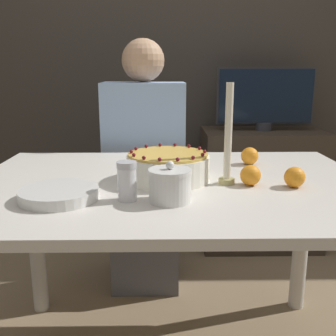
% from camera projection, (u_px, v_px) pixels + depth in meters
% --- Properties ---
extents(wall_behind, '(8.00, 0.05, 2.60)m').
position_uv_depth(wall_behind, '(166.00, 40.00, 2.54)').
color(wall_behind, '#38332D').
rests_on(wall_behind, ground_plane).
extents(dining_table, '(1.35, 0.94, 0.75)m').
position_uv_depth(dining_table, '(172.00, 213.00, 1.35)').
color(dining_table, beige).
rests_on(dining_table, ground_plane).
extents(cake, '(0.28, 0.28, 0.11)m').
position_uv_depth(cake, '(168.00, 167.00, 1.31)').
color(cake, white).
rests_on(cake, dining_table).
extents(sugar_bowl, '(0.12, 0.12, 0.12)m').
position_uv_depth(sugar_bowl, '(170.00, 185.00, 1.10)').
color(sugar_bowl, silver).
rests_on(sugar_bowl, dining_table).
extents(sugar_shaker, '(0.06, 0.06, 0.11)m').
position_uv_depth(sugar_shaker, '(127.00, 181.00, 1.11)').
color(sugar_shaker, white).
rests_on(sugar_shaker, dining_table).
extents(plate_stack, '(0.23, 0.23, 0.03)m').
position_uv_depth(plate_stack, '(59.00, 194.00, 1.12)').
color(plate_stack, silver).
rests_on(plate_stack, dining_table).
extents(candle, '(0.05, 0.05, 0.32)m').
position_uv_depth(candle, '(228.00, 143.00, 1.25)').
color(candle, tan).
rests_on(candle, dining_table).
extents(orange_fruit_0, '(0.07, 0.07, 0.07)m').
position_uv_depth(orange_fruit_0, '(250.00, 156.00, 1.54)').
color(orange_fruit_0, orange).
rests_on(orange_fruit_0, dining_table).
extents(orange_fruit_1, '(0.07, 0.07, 0.07)m').
position_uv_depth(orange_fruit_1, '(250.00, 175.00, 1.26)').
color(orange_fruit_1, orange).
rests_on(orange_fruit_1, dining_table).
extents(orange_fruit_2, '(0.07, 0.07, 0.07)m').
position_uv_depth(orange_fruit_2, '(295.00, 177.00, 1.24)').
color(orange_fruit_2, orange).
rests_on(orange_fruit_2, dining_table).
extents(person_man_blue_shirt, '(0.40, 0.34, 1.26)m').
position_uv_depth(person_man_blue_shirt, '(145.00, 183.00, 2.02)').
color(person_man_blue_shirt, '#595960').
rests_on(person_man_blue_shirt, ground_plane).
extents(side_cabinet, '(0.74, 0.42, 0.75)m').
position_uv_depth(side_cabinet, '(260.00, 188.00, 2.53)').
color(side_cabinet, '#382D23').
rests_on(side_cabinet, ground_plane).
extents(tv_monitor, '(0.59, 0.10, 0.38)m').
position_uv_depth(tv_monitor, '(265.00, 98.00, 2.39)').
color(tv_monitor, '#2D2D33').
rests_on(tv_monitor, side_cabinet).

